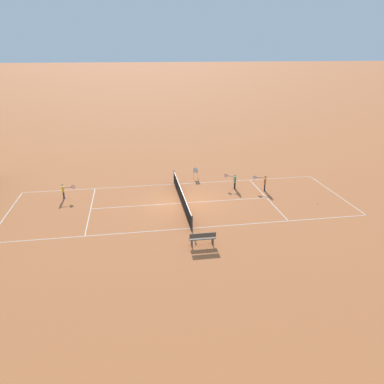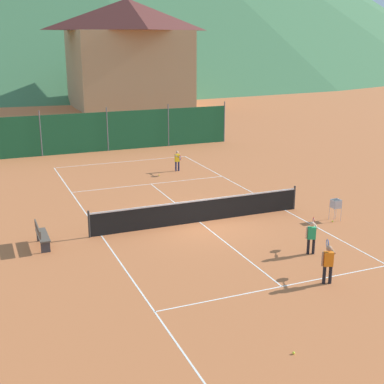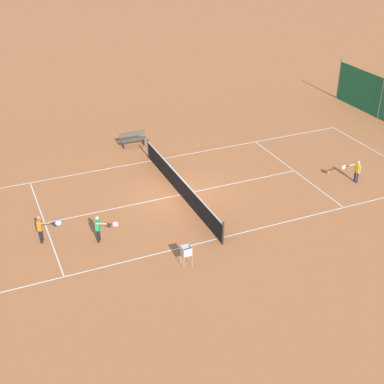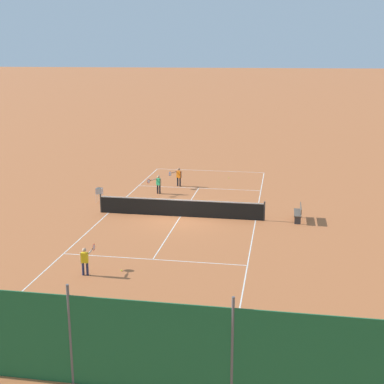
{
  "view_description": "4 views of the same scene",
  "coord_description": "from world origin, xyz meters",
  "px_view_note": "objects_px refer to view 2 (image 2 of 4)",
  "views": [
    {
      "loc": [
        -24.67,
        3.35,
        10.43
      ],
      "look_at": [
        0.28,
        -0.8,
        0.7
      ],
      "focal_mm": 35.0,
      "sensor_mm": 36.0,
      "label": 1
    },
    {
      "loc": [
        -8.22,
        -19.09,
        7.34
      ],
      "look_at": [
        -0.12,
        0.51,
        1.17
      ],
      "focal_mm": 50.0,
      "sensor_mm": 36.0,
      "label": 2
    },
    {
      "loc": [
        20.64,
        -8.36,
        12.42
      ],
      "look_at": [
        1.94,
        -0.24,
        1.18
      ],
      "focal_mm": 50.0,
      "sensor_mm": 36.0,
      "label": 3
    },
    {
      "loc": [
        -5.31,
        27.51,
        8.69
      ],
      "look_at": [
        -0.45,
        -1.13,
        1.11
      ],
      "focal_mm": 50.0,
      "sensor_mm": 36.0,
      "label": 4
    }
  ],
  "objects_px": {
    "tennis_ball_by_net_right": "(294,353)",
    "ball_hopper": "(336,205)",
    "player_near_service": "(328,261)",
    "alpine_chalet": "(129,51)",
    "tennis_net": "(199,211)",
    "tennis_ball_by_net_left": "(332,221)",
    "courtside_bench": "(41,235)",
    "player_far_service": "(312,235)",
    "player_near_baseline": "(177,159)",
    "tennis_ball_mid_court": "(159,175)"
  },
  "relations": [
    {
      "from": "player_near_service",
      "to": "courtside_bench",
      "type": "height_order",
      "value": "player_near_service"
    },
    {
      "from": "player_near_baseline",
      "to": "player_near_service",
      "type": "bearing_deg",
      "value": -93.21
    },
    {
      "from": "tennis_ball_mid_court",
      "to": "alpine_chalet",
      "type": "xyz_separation_m",
      "value": [
        7.16,
        30.34,
        5.79
      ]
    },
    {
      "from": "player_near_service",
      "to": "tennis_ball_by_net_left",
      "type": "height_order",
      "value": "player_near_service"
    },
    {
      "from": "tennis_ball_by_net_right",
      "to": "courtside_bench",
      "type": "height_order",
      "value": "courtside_bench"
    },
    {
      "from": "player_far_service",
      "to": "courtside_bench",
      "type": "relative_size",
      "value": 0.8
    },
    {
      "from": "courtside_bench",
      "to": "alpine_chalet",
      "type": "xyz_separation_m",
      "value": [
        14.46,
        38.49,
        5.37
      ]
    },
    {
      "from": "tennis_net",
      "to": "alpine_chalet",
      "type": "height_order",
      "value": "alpine_chalet"
    },
    {
      "from": "player_near_service",
      "to": "alpine_chalet",
      "type": "height_order",
      "value": "alpine_chalet"
    },
    {
      "from": "tennis_net",
      "to": "tennis_ball_by_net_left",
      "type": "relative_size",
      "value": 139.09
    },
    {
      "from": "tennis_ball_by_net_left",
      "to": "courtside_bench",
      "type": "relative_size",
      "value": 0.04
    },
    {
      "from": "player_near_baseline",
      "to": "tennis_ball_by_net_right",
      "type": "relative_size",
      "value": 17.62
    },
    {
      "from": "player_near_service",
      "to": "alpine_chalet",
      "type": "bearing_deg",
      "value": 81.52
    },
    {
      "from": "player_near_baseline",
      "to": "tennis_ball_mid_court",
      "type": "xyz_separation_m",
      "value": [
        -1.31,
        -0.59,
        -0.65
      ]
    },
    {
      "from": "player_near_service",
      "to": "alpine_chalet",
      "type": "relative_size",
      "value": 0.1
    },
    {
      "from": "tennis_ball_by_net_left",
      "to": "ball_hopper",
      "type": "distance_m",
      "value": 0.68
    },
    {
      "from": "player_far_service",
      "to": "alpine_chalet",
      "type": "bearing_deg",
      "value": 82.27
    },
    {
      "from": "alpine_chalet",
      "to": "ball_hopper",
      "type": "bearing_deg",
      "value": -94.0
    },
    {
      "from": "player_near_baseline",
      "to": "tennis_ball_by_net_left",
      "type": "height_order",
      "value": "player_near_baseline"
    },
    {
      "from": "tennis_net",
      "to": "player_near_baseline",
      "type": "distance_m",
      "value": 8.75
    },
    {
      "from": "ball_hopper",
      "to": "alpine_chalet",
      "type": "relative_size",
      "value": 0.07
    },
    {
      "from": "tennis_ball_by_net_right",
      "to": "courtside_bench",
      "type": "relative_size",
      "value": 0.04
    },
    {
      "from": "courtside_bench",
      "to": "player_near_service",
      "type": "bearing_deg",
      "value": -39.52
    },
    {
      "from": "ball_hopper",
      "to": "alpine_chalet",
      "type": "height_order",
      "value": "alpine_chalet"
    },
    {
      "from": "tennis_ball_mid_court",
      "to": "alpine_chalet",
      "type": "bearing_deg",
      "value": 76.73
    },
    {
      "from": "tennis_net",
      "to": "player_near_baseline",
      "type": "bearing_deg",
      "value": 74.95
    },
    {
      "from": "player_near_baseline",
      "to": "tennis_ball_by_net_left",
      "type": "bearing_deg",
      "value": -75.15
    },
    {
      "from": "player_near_service",
      "to": "courtside_bench",
      "type": "relative_size",
      "value": 0.83
    },
    {
      "from": "tennis_ball_by_net_left",
      "to": "ball_hopper",
      "type": "bearing_deg",
      "value": 33.75
    },
    {
      "from": "tennis_net",
      "to": "tennis_ball_by_net_right",
      "type": "bearing_deg",
      "value": -99.81
    },
    {
      "from": "tennis_net",
      "to": "player_near_service",
      "type": "bearing_deg",
      "value": -78.0
    },
    {
      "from": "tennis_ball_by_net_right",
      "to": "alpine_chalet",
      "type": "distance_m",
      "value": 49.16
    },
    {
      "from": "player_far_service",
      "to": "ball_hopper",
      "type": "xyz_separation_m",
      "value": [
        2.99,
        2.6,
        -0.04
      ]
    },
    {
      "from": "courtside_bench",
      "to": "player_far_service",
      "type": "bearing_deg",
      "value": -26.1
    },
    {
      "from": "tennis_ball_mid_court",
      "to": "player_near_service",
      "type": "bearing_deg",
      "value": -88.18
    },
    {
      "from": "player_near_baseline",
      "to": "courtside_bench",
      "type": "bearing_deg",
      "value": -134.59
    },
    {
      "from": "tennis_ball_by_net_right",
      "to": "player_far_service",
      "type": "bearing_deg",
      "value": 52.0
    },
    {
      "from": "tennis_net",
      "to": "courtside_bench",
      "type": "bearing_deg",
      "value": -177.41
    },
    {
      "from": "tennis_ball_mid_court",
      "to": "alpine_chalet",
      "type": "distance_m",
      "value": 31.7
    },
    {
      "from": "player_near_baseline",
      "to": "ball_hopper",
      "type": "height_order",
      "value": "player_near_baseline"
    },
    {
      "from": "tennis_ball_by_net_right",
      "to": "ball_hopper",
      "type": "xyz_separation_m",
      "value": [
        6.97,
        7.7,
        0.62
      ]
    },
    {
      "from": "player_near_service",
      "to": "courtside_bench",
      "type": "bearing_deg",
      "value": 140.48
    },
    {
      "from": "player_far_service",
      "to": "tennis_ball_by_net_left",
      "type": "distance_m",
      "value": 3.73
    },
    {
      "from": "tennis_net",
      "to": "player_far_service",
      "type": "bearing_deg",
      "value": -62.9
    },
    {
      "from": "player_far_service",
      "to": "player_near_service",
      "type": "xyz_separation_m",
      "value": [
        -0.89,
        -2.16,
        0.03
      ]
    },
    {
      "from": "player_near_baseline",
      "to": "alpine_chalet",
      "type": "distance_m",
      "value": 30.75
    },
    {
      "from": "tennis_ball_mid_court",
      "to": "ball_hopper",
      "type": "relative_size",
      "value": 0.07
    },
    {
      "from": "player_near_service",
      "to": "ball_hopper",
      "type": "bearing_deg",
      "value": 50.79
    },
    {
      "from": "tennis_net",
      "to": "courtside_bench",
      "type": "height_order",
      "value": "tennis_net"
    },
    {
      "from": "player_near_service",
      "to": "tennis_ball_by_net_left",
      "type": "bearing_deg",
      "value": 51.61
    }
  ]
}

